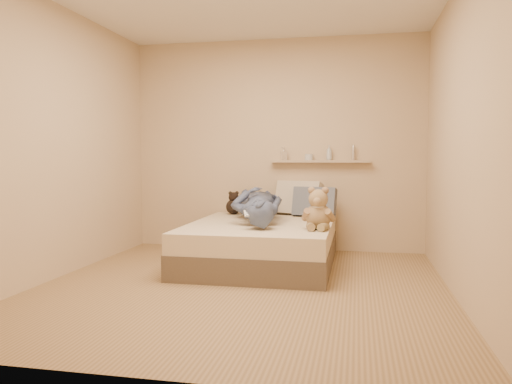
% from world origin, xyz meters
% --- Properties ---
extents(room, '(3.80, 3.80, 3.80)m').
position_xyz_m(room, '(0.00, 0.00, 1.30)').
color(room, '#9C7C51').
rests_on(room, ground).
extents(bed, '(1.50, 1.90, 0.45)m').
position_xyz_m(bed, '(0.00, 0.93, 0.22)').
color(bed, brown).
rests_on(bed, floor).
extents(game_console, '(0.20, 0.14, 0.06)m').
position_xyz_m(game_console, '(0.02, 0.43, 0.61)').
color(game_console, silver).
rests_on(game_console, bed).
extents(teddy_bear, '(0.34, 0.33, 0.42)m').
position_xyz_m(teddy_bear, '(0.63, 0.57, 0.62)').
color(teddy_bear, tan).
rests_on(teddy_bear, bed).
extents(dark_plush, '(0.19, 0.19, 0.29)m').
position_xyz_m(dark_plush, '(-0.48, 1.65, 0.57)').
color(dark_plush, black).
rests_on(dark_plush, bed).
extents(pillow_cream, '(0.60, 0.41, 0.43)m').
position_xyz_m(pillow_cream, '(0.30, 1.76, 0.65)').
color(pillow_cream, beige).
rests_on(pillow_cream, bed).
extents(pillow_grey, '(0.53, 0.31, 0.37)m').
position_xyz_m(pillow_grey, '(0.51, 1.62, 0.62)').
color(pillow_grey, slate).
rests_on(pillow_grey, bed).
extents(person, '(0.91, 1.66, 0.38)m').
position_xyz_m(person, '(-0.08, 1.10, 0.64)').
color(person, '#475371').
rests_on(person, bed).
extents(wall_shelf, '(1.20, 0.12, 0.03)m').
position_xyz_m(wall_shelf, '(0.55, 1.84, 1.10)').
color(wall_shelf, tan).
rests_on(wall_shelf, wall_back).
extents(shelf_bottles, '(0.90, 0.10, 0.18)m').
position_xyz_m(shelf_bottles, '(0.45, 1.84, 1.19)').
color(shelf_bottles, silver).
rests_on(shelf_bottles, wall_shelf).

